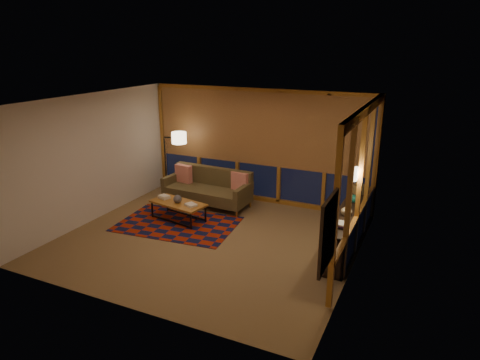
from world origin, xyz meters
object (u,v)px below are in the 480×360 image
at_px(floor_lamp, 165,164).
at_px(bookshelf, 349,226).
at_px(sofa, 207,188).
at_px(coffee_table, 179,211).

relative_size(floor_lamp, bookshelf, 0.57).
bearing_deg(sofa, floor_lamp, 175.79).
bearing_deg(floor_lamp, coffee_table, -62.00).
bearing_deg(floor_lamp, sofa, -21.59).
height_order(sofa, bookshelf, sofa).
xyz_separation_m(coffee_table, floor_lamp, (-1.13, 1.21, 0.62)).
bearing_deg(sofa, coffee_table, -93.50).
bearing_deg(bookshelf, sofa, 169.18).
distance_m(sofa, bookshelf, 3.51).
xyz_separation_m(coffee_table, bookshelf, (3.56, 0.41, 0.16)).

